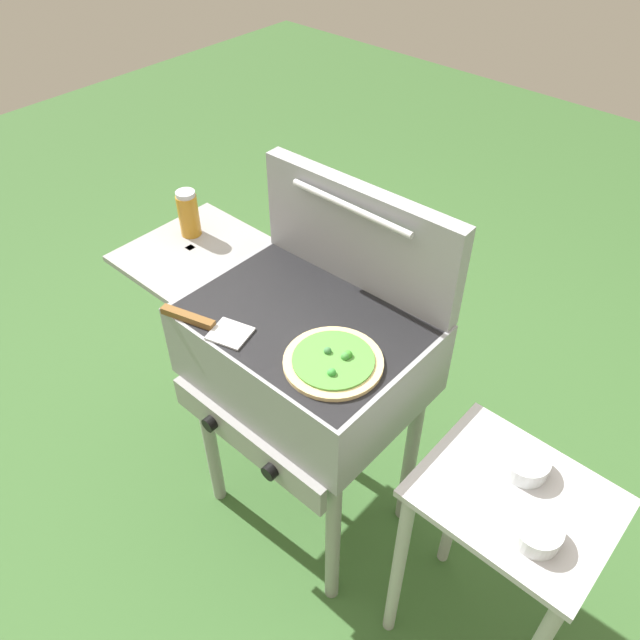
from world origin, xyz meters
TOP-DOWN VIEW (x-y plane):
  - ground_plane at (0.00, 0.00)m, footprint 8.00×8.00m
  - grill at (-0.01, -0.00)m, footprint 0.96×0.53m
  - grill_lid_open at (0.00, 0.21)m, footprint 0.63×0.09m
  - pizza_veggie at (0.17, -0.08)m, footprint 0.25×0.25m
  - sauce_jar at (-0.53, 0.05)m, footprint 0.06×0.06m
  - spatula at (-0.17, -0.20)m, footprint 0.27×0.13m
  - prep_table at (0.66, 0.00)m, footprint 0.44×0.36m
  - topping_bowl_near at (0.64, 0.07)m, footprint 0.11×0.11m
  - topping_bowl_far at (0.74, -0.07)m, footprint 0.11×0.11m

SIDE VIEW (x-z plane):
  - ground_plane at x=0.00m, z-range 0.00..0.00m
  - prep_table at x=0.66m, z-range 0.16..0.90m
  - grill at x=-0.01m, z-range 0.31..1.21m
  - topping_bowl_near at x=0.64m, z-range 0.74..0.78m
  - topping_bowl_far at x=0.74m, z-range 0.74..0.78m
  - spatula at x=-0.17m, z-range 0.90..0.92m
  - pizza_veggie at x=0.17m, z-range 0.89..0.93m
  - sauce_jar at x=-0.53m, z-range 0.90..1.05m
  - grill_lid_open at x=0.00m, z-range 0.90..1.20m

